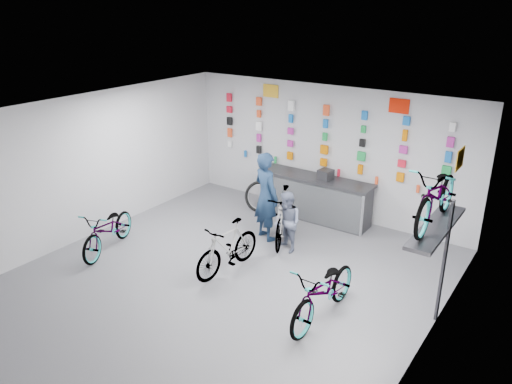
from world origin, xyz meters
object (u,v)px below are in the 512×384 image
Objects in this scene: clerk at (266,196)px; customer at (287,222)px; bike_center at (228,247)px; bike_service at (283,216)px; counter at (314,198)px; bike_left at (108,229)px; bike_right at (324,291)px.

customer is (0.67, -0.25, -0.32)m from clerk.
bike_center is 1.68m from bike_service.
customer is (0.47, 1.31, 0.14)m from bike_center.
clerk reaches higher than bike_service.
counter is 1.43× the size of clerk.
bike_left is 2.56m from bike_center.
bike_left is 0.93× the size of bike_right.
bike_right is at bearing 163.56° from clerk.
counter is 1.55× the size of bike_left.
counter is 1.36m from bike_service.
bike_left is (-2.60, -3.74, -0.03)m from counter.
bike_service is (0.15, 1.68, 0.06)m from bike_center.
bike_right is at bearing -20.15° from customer.
clerk is 1.52× the size of customer.
bike_left is 4.62m from bike_right.
bike_service is at bearing -139.91° from clerk.
counter reaches higher than bike_right.
customer is at bearing 75.79° from bike_center.
clerk is (-0.20, 1.56, 0.46)m from bike_center.
bike_right is 3.04m from clerk.
bike_service reaches higher than bike_left.
bike_right is (4.61, 0.39, 0.03)m from bike_left.
counter is 4.56m from bike_left.
clerk is at bearing 142.92° from bike_right.
bike_left is at bearing -161.05° from bike_service.
bike_service is 0.54m from clerk.
bike_service is at bearing -89.59° from counter.
counter is 2.18× the size of customer.
bike_center is 1.30× the size of customer.
bike_center is at bearing -118.66° from bike_service.
customer is at bearing -178.13° from clerk.
bike_left is at bearing -124.78° from counter.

